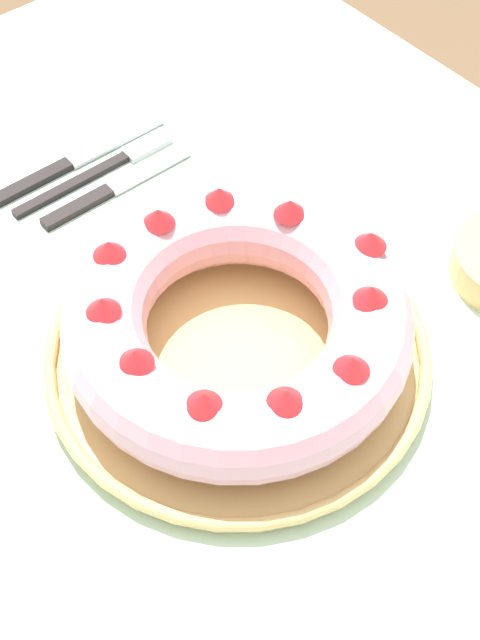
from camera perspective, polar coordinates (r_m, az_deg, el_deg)
ground_plane at (r=1.50m, az=-0.32°, el=-19.00°), size 8.00×8.00×0.00m
dining_table at (r=0.91m, az=-0.50°, el=-5.86°), size 1.22×0.95×0.74m
serving_dish at (r=0.82m, az=0.00°, el=-2.06°), size 0.35×0.35×0.02m
bundt_cake at (r=0.78m, az=-0.01°, el=0.04°), size 0.31×0.31×0.09m
fork at (r=1.00m, az=-8.61°, el=9.64°), size 0.02×0.20×0.01m
serving_knife at (r=1.01m, az=-11.03°, el=9.71°), size 0.02×0.22×0.01m
cake_knife at (r=0.97m, az=-8.47°, el=8.14°), size 0.02×0.19×0.01m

